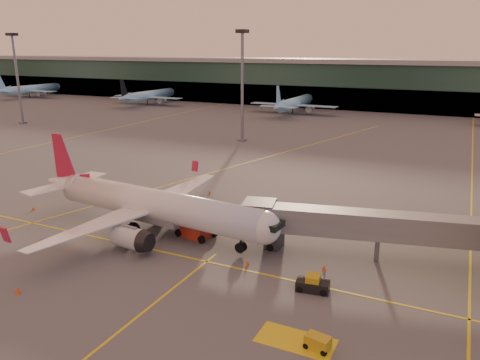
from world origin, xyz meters
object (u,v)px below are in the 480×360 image
at_px(catering_truck, 194,216).
at_px(gpu_cart, 318,343).
at_px(pushback_tug, 313,284).
at_px(main_airplane, 150,205).

bearing_deg(catering_truck, gpu_cart, -27.33).
height_order(catering_truck, gpu_cart, catering_truck).
bearing_deg(pushback_tug, main_airplane, 158.30).
distance_m(catering_truck, gpu_cart, 24.51).
height_order(main_airplane, gpu_cart, main_airplane).
bearing_deg(main_airplane, gpu_cart, -23.83).
xyz_separation_m(main_airplane, pushback_tug, (22.09, -5.25, -2.84)).
relative_size(main_airplane, catering_truck, 5.83).
bearing_deg(catering_truck, main_airplane, -158.31).
distance_m(main_airplane, gpu_cart, 28.61).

